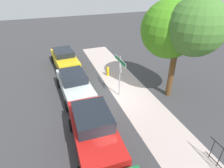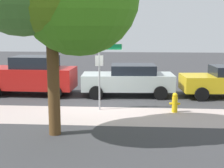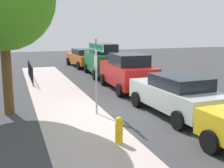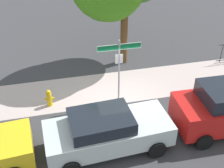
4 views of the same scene
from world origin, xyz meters
The scene contains 9 objects.
ground_plane centered at (0.00, 0.00, 0.00)m, with size 60.00×60.00×0.00m, color #38383A.
sidewalk_strip centered at (2.00, 1.30, 0.00)m, with size 24.00×2.60×0.00m, color #B4A39D.
street_sign centered at (-0.12, 0.40, 2.06)m, with size 1.81×0.07×2.85m.
car_silver centered at (-1.25, -2.38, 0.80)m, with size 4.47×2.15×1.53m.
car_red centered at (3.55, -2.34, 0.96)m, with size 4.40×2.13×1.91m.
car_green centered at (8.35, -2.47, 1.07)m, with size 4.62×2.17×2.18m.
car_orange centered at (13.15, -2.28, 0.78)m, with size 4.67×2.20×1.49m.
iron_fence centered at (8.20, 2.30, 0.56)m, with size 4.96×0.04×1.07m.
fire_hydrant centered at (-3.12, 0.60, 0.38)m, with size 0.42×0.22×0.78m.
Camera 3 is at (-10.54, 3.37, 3.27)m, focal length 47.02 mm.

